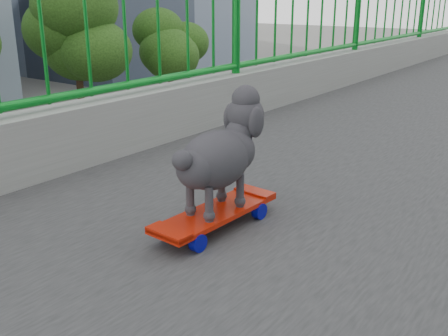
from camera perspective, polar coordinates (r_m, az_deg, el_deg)
name	(u,v)px	position (r m, az deg, el deg)	size (l,w,h in m)	color
railing	(226,247)	(1.32, 0.25, -8.57)	(3.00, 24.00, 1.42)	gray
skateboard	(216,215)	(1.90, -0.90, -5.13)	(0.19, 0.55, 0.07)	red
poodle	(220,153)	(1.84, -0.44, 1.63)	(0.21, 0.47, 0.39)	#272529
car_4	(28,170)	(24.00, -20.53, -0.16)	(1.58, 3.92, 1.34)	black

